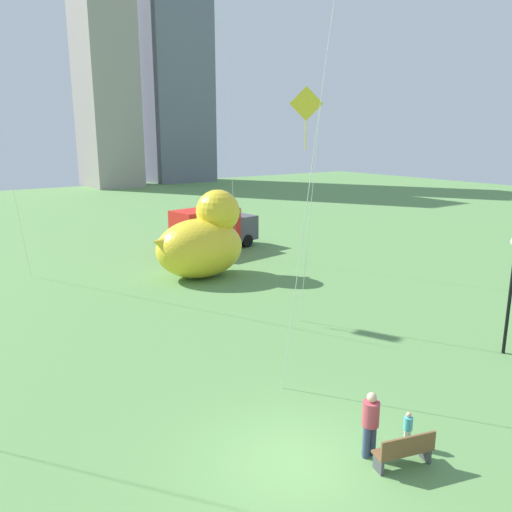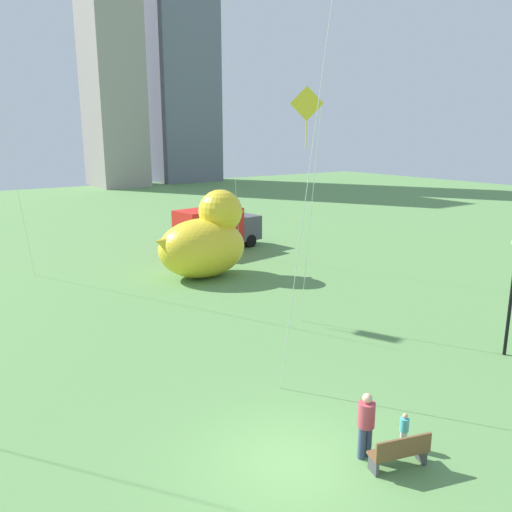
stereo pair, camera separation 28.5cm
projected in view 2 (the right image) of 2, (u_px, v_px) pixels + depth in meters
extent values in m
plane|color=#5E8F4D|center=(289.00, 463.00, 12.43)|extent=(140.00, 140.00, 0.00)
cube|color=brown|center=(398.00, 451.00, 12.19)|extent=(1.54, 0.85, 0.06)
cube|color=brown|center=(404.00, 447.00, 11.95)|extent=(1.43, 0.47, 0.45)
cube|color=#47474C|center=(373.00, 465.00, 12.04)|extent=(0.18, 0.38, 0.39)
cube|color=#47474C|center=(421.00, 455.00, 12.44)|extent=(0.18, 0.38, 0.39)
cylinder|color=#38476B|center=(362.00, 443.00, 12.53)|extent=(0.19, 0.19, 0.84)
cylinder|color=#38476B|center=(368.00, 440.00, 12.64)|extent=(0.19, 0.19, 0.84)
cylinder|color=#B23F4C|center=(366.00, 415.00, 12.41)|extent=(0.42, 0.42, 0.63)
sphere|color=#D8AD8C|center=(367.00, 398.00, 12.31)|extent=(0.24, 0.24, 0.24)
cylinder|color=silver|center=(402.00, 440.00, 12.98)|extent=(0.11, 0.11, 0.46)
cylinder|color=silver|center=(405.00, 438.00, 13.05)|extent=(0.11, 0.11, 0.46)
cylinder|color=#4CBFC6|center=(404.00, 425.00, 12.92)|extent=(0.23, 0.23, 0.35)
sphere|color=#D8AD8C|center=(405.00, 416.00, 12.86)|extent=(0.13, 0.13, 0.13)
ellipsoid|color=yellow|center=(202.00, 248.00, 28.19)|extent=(5.00, 3.69, 3.26)
sphere|color=yellow|center=(220.00, 211.00, 28.40)|extent=(2.43, 2.43, 2.43)
cone|color=orange|center=(237.00, 212.00, 29.03)|extent=(1.10, 1.10, 1.10)
cone|color=yellow|center=(165.00, 243.00, 26.87)|extent=(1.49, 1.30, 1.57)
cylinder|color=black|center=(510.00, 302.00, 18.04)|extent=(0.12, 0.12, 3.98)
cube|color=red|center=(209.00, 227.00, 34.41)|extent=(4.65, 2.93, 2.40)
cube|color=#4C4C56|center=(242.00, 227.00, 36.51)|extent=(2.02, 2.53, 1.68)
cylinder|color=black|center=(240.00, 239.00, 36.57)|extent=(1.25, 2.51, 0.90)
cylinder|color=black|center=(198.00, 246.00, 34.08)|extent=(1.25, 2.51, 0.90)
cube|color=#9E938C|center=(110.00, 56.00, 73.37)|extent=(6.90, 9.57, 36.99)
cube|color=slate|center=(183.00, 52.00, 80.34)|extent=(9.92, 7.22, 40.43)
cylinder|color=silver|center=(310.00, 219.00, 20.50)|extent=(0.18, 0.79, 8.87)
cube|color=yellow|center=(307.00, 104.00, 19.19)|extent=(1.05, 0.82, 1.27)
cylinder|color=yellow|center=(306.00, 128.00, 19.40)|extent=(0.04, 0.04, 1.60)
cylinder|color=silver|center=(330.00, 20.00, 13.90)|extent=(2.49, 0.82, 21.58)
cylinder|color=silver|center=(231.00, 117.00, 30.48)|extent=(1.55, 0.76, 17.48)
cylinder|color=silver|center=(3.00, 119.00, 25.96)|extent=(1.67, 0.97, 16.96)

